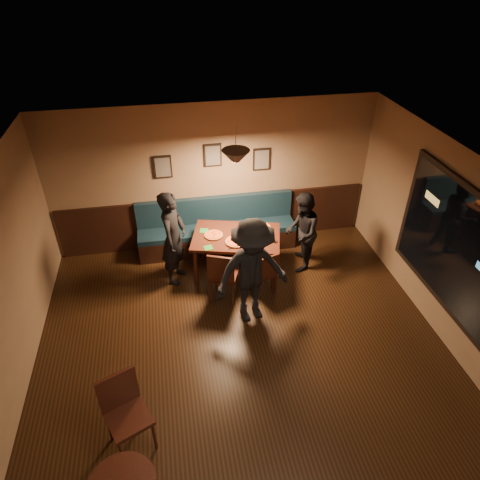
{
  "coord_description": "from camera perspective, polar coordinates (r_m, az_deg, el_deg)",
  "views": [
    {
      "loc": [
        -0.85,
        -3.72,
        4.97
      ],
      "look_at": [
        0.23,
        2.03,
        0.95
      ],
      "focal_mm": 32.36,
      "sensor_mm": 36.0,
      "label": 1
    }
  ],
  "objects": [
    {
      "name": "floor",
      "position": [
        6.27,
        1.46,
        -18.02
      ],
      "size": [
        7.0,
        7.0,
        0.0
      ],
      "primitive_type": "plane",
      "color": "black",
      "rests_on": "ground"
    },
    {
      "name": "ceiling",
      "position": [
        4.39,
        1.99,
        4.85
      ],
      "size": [
        7.0,
        7.0,
        0.0
      ],
      "primitive_type": "plane",
      "rotation": [
        3.14,
        0.0,
        0.0
      ],
      "color": "silver",
      "rests_on": "ground"
    },
    {
      "name": "wall_back",
      "position": [
        8.1,
        -3.53,
        8.25
      ],
      "size": [
        6.0,
        0.0,
        6.0
      ],
      "primitive_type": "plane",
      "rotation": [
        1.57,
        0.0,
        0.0
      ],
      "color": "#8C704F",
      "rests_on": "ground"
    },
    {
      "name": "wall_right",
      "position": [
        6.44,
        28.88,
        -4.19
      ],
      "size": [
        0.0,
        7.0,
        7.0
      ],
      "primitive_type": "plane",
      "rotation": [
        1.57,
        0.0,
        -1.57
      ],
      "color": "#8C704F",
      "rests_on": "ground"
    },
    {
      "name": "wainscot",
      "position": [
        8.51,
        -3.29,
        2.72
      ],
      "size": [
        5.88,
        0.06,
        1.0
      ],
      "primitive_type": "cube",
      "color": "black",
      "rests_on": "ground"
    },
    {
      "name": "booth_bench",
      "position": [
        8.28,
        -3.04,
        1.75
      ],
      "size": [
        3.0,
        0.6,
        1.0
      ],
      "primitive_type": null,
      "color": "#0F232D",
      "rests_on": "ground"
    },
    {
      "name": "window_frame",
      "position": [
        6.66,
        26.46,
        -0.98
      ],
      "size": [
        0.06,
        2.56,
        1.86
      ],
      "primitive_type": "cube",
      "color": "black",
      "rests_on": "wall_right"
    },
    {
      "name": "window_glass",
      "position": [
        6.65,
        26.25,
        -1.01
      ],
      "size": [
        0.0,
        2.4,
        2.4
      ],
      "primitive_type": "plane",
      "rotation": [
        1.57,
        0.0,
        -1.57
      ],
      "color": "black",
      "rests_on": "wall_right"
    },
    {
      "name": "picture_left",
      "position": [
        7.9,
        -10.15,
        9.46
      ],
      "size": [
        0.32,
        0.04,
        0.42
      ],
      "primitive_type": "cube",
      "color": "black",
      "rests_on": "wall_back"
    },
    {
      "name": "picture_center",
      "position": [
        7.89,
        -3.62,
        11.09
      ],
      "size": [
        0.32,
        0.04,
        0.42
      ],
      "primitive_type": "cube",
      "color": "black",
      "rests_on": "wall_back"
    },
    {
      "name": "picture_right",
      "position": [
        8.09,
        2.85,
        10.59
      ],
      "size": [
        0.32,
        0.04,
        0.42
      ],
      "primitive_type": "cube",
      "color": "black",
      "rests_on": "wall_back"
    },
    {
      "name": "pendant_lamp",
      "position": [
        6.77,
        -0.56,
        10.78
      ],
      "size": [
        0.44,
        0.44,
        0.25
      ],
      "primitive_type": "cone",
      "rotation": [
        3.14,
        0.0,
        0.0
      ],
      "color": "black",
      "rests_on": "ceiling"
    },
    {
      "name": "dining_table",
      "position": [
        7.7,
        -0.48,
        -1.93
      ],
      "size": [
        1.69,
        1.31,
        0.8
      ],
      "primitive_type": "cube",
      "rotation": [
        0.0,
        0.0,
        -0.26
      ],
      "color": "black",
      "rests_on": "floor"
    },
    {
      "name": "chair_near_left",
      "position": [
        7.13,
        -2.15,
        -4.5
      ],
      "size": [
        0.57,
        0.57,
        0.98
      ],
      "primitive_type": null,
      "rotation": [
        0.0,
        0.0,
        -0.39
      ],
      "color": "black",
      "rests_on": "floor"
    },
    {
      "name": "chair_near_right",
      "position": [
        7.3,
        3.09,
        -4.17
      ],
      "size": [
        0.47,
        0.47,
        0.84
      ],
      "primitive_type": null,
      "rotation": [
        0.0,
        0.0,
        0.32
      ],
      "color": "black",
      "rests_on": "floor"
    },
    {
      "name": "diner_left",
      "position": [
        7.39,
        -8.77,
        0.25
      ],
      "size": [
        0.63,
        0.74,
        1.73
      ],
      "primitive_type": "imported",
      "rotation": [
        0.0,
        0.0,
        1.17
      ],
      "color": "black",
      "rests_on": "floor"
    },
    {
      "name": "diner_right",
      "position": [
        7.73,
        8.11,
        1.01
      ],
      "size": [
        0.76,
        0.87,
        1.5
      ],
      "primitive_type": "imported",
      "rotation": [
        0.0,
        0.0,
        -1.88
      ],
      "color": "black",
      "rests_on": "floor"
    },
    {
      "name": "diner_front",
      "position": [
        6.51,
        1.6,
        -4.26
      ],
      "size": [
        1.27,
        0.88,
        1.8
      ],
      "primitive_type": "imported",
      "rotation": [
        0.0,
        0.0,
        0.19
      ],
      "color": "black",
      "rests_on": "floor"
    },
    {
      "name": "pizza_a",
      "position": [
        7.47,
        -3.5,
        0.66
      ],
      "size": [
        0.42,
        0.42,
        0.04
      ],
      "primitive_type": "cylinder",
      "rotation": [
        0.0,
        0.0,
        -0.36
      ],
      "color": "orange",
      "rests_on": "dining_table"
    },
    {
      "name": "pizza_b",
      "position": [
        7.29,
        -0.52,
        -0.2
      ],
      "size": [
        0.41,
        0.41,
        0.04
      ],
      "primitive_type": "cylinder",
      "rotation": [
        0.0,
        0.0,
        -0.12
      ],
      "color": "orange",
      "rests_on": "dining_table"
    },
    {
      "name": "pizza_c",
      "position": [
        7.67,
        2.7,
        1.68
      ],
      "size": [
        0.48,
        0.48,
        0.04
      ],
      "primitive_type": "cylinder",
      "rotation": [
        0.0,
        0.0,
        0.38
      ],
      "color": "gold",
      "rests_on": "dining_table"
    },
    {
      "name": "soda_glass",
      "position": [
        7.31,
        4.26,
        0.23
      ],
      "size": [
        0.09,
        0.09,
        0.14
      ],
      "primitive_type": "cylinder",
      "rotation": [
        0.0,
        0.0,
        0.41
      ],
      "color": "black",
      "rests_on": "dining_table"
    },
    {
      "name": "tabasco_bottle",
      "position": [
        7.46,
        3.47,
        0.92
      ],
      "size": [
        0.03,
        0.03,
        0.11
      ],
      "primitive_type": "cylinder",
      "rotation": [
        0.0,
        0.0,
        0.01
      ],
      "color": "#A61D05",
      "rests_on": "dining_table"
    },
    {
      "name": "napkin_a",
      "position": [
        7.63,
        -4.77,
        1.23
      ],
      "size": [
        0.17,
        0.17,
        0.01
      ],
      "primitive_type": "cube",
      "rotation": [
        0.0,
        0.0,
        -0.18
      ],
      "color": "#20782F",
      "rests_on": "dining_table"
    },
    {
      "name": "napkin_b",
      "position": [
        7.2,
        -4.2,
        -1.02
      ],
      "size": [
        0.16,
        0.16,
        0.01
      ],
      "primitive_type": "cube",
      "rotation": [
        0.0,
        0.0,
        0.18
      ],
      "color": "#1E7021",
      "rests_on": "dining_table"
    },
    {
      "name": "cutlery_set",
      "position": [
        7.17,
        -0.54,
        -1.04
      ],
      "size": [
        0.2,
        0.06,
        0.0
      ],
      "primitive_type": "cube",
      "rotation": [
        0.0,
        0.0,
        1.78
      ],
      "color": "silver",
      "rests_on": "dining_table"
    },
    {
      "name": "cafe_chair_far",
      "position": [
        5.46,
        -14.53,
        -21.66
      ],
      "size": [
        0.61,
        0.61,
        1.05
      ],
      "primitive_type": null,
      "rotation": [
        0.0,
        0.0,
        3.55
      ],
      "color": "black",
      "rests_on": "floor"
    }
  ]
}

